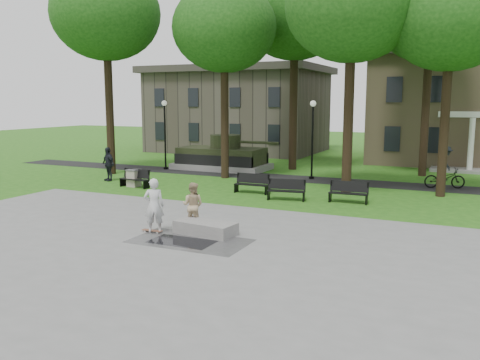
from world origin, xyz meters
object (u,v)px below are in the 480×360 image
object	(u,v)px
trash_bin	(134,178)
concrete_block	(205,228)
friend_watching	(193,205)
cyclist	(445,171)
park_bench_0	(135,178)
skateboarder	(154,206)

from	to	relation	value
trash_bin	concrete_block	bearing A→B (deg)	-40.71
concrete_block	friend_watching	xyz separation A→B (m)	(-0.87, 0.63, 0.63)
cyclist	park_bench_0	bearing A→B (deg)	95.55
concrete_block	trash_bin	world-z (taller)	trash_bin
park_bench_0	friend_watching	bearing A→B (deg)	-35.70
skateboarder	friend_watching	distance (m)	1.50
concrete_block	cyclist	size ratio (longest dim) A/B	0.95
trash_bin	skateboarder	bearing A→B (deg)	-49.49
friend_watching	park_bench_0	world-z (taller)	friend_watching
concrete_block	friend_watching	distance (m)	1.25
concrete_block	trash_bin	size ratio (longest dim) A/B	2.29
concrete_block	skateboarder	bearing A→B (deg)	-162.38
concrete_block	friend_watching	size ratio (longest dim) A/B	1.28
skateboarder	park_bench_0	distance (m)	10.17
friend_watching	trash_bin	xyz separation A→B (m)	(-7.65, 6.71, -0.39)
concrete_block	skateboarder	world-z (taller)	skateboarder
friend_watching	cyclist	bearing A→B (deg)	-129.51
concrete_block	skateboarder	size ratio (longest dim) A/B	1.11
park_bench_0	concrete_block	bearing A→B (deg)	-35.15
trash_bin	friend_watching	bearing A→B (deg)	-41.23
skateboarder	cyclist	world-z (taller)	cyclist
skateboarder	park_bench_0	bearing A→B (deg)	-77.27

